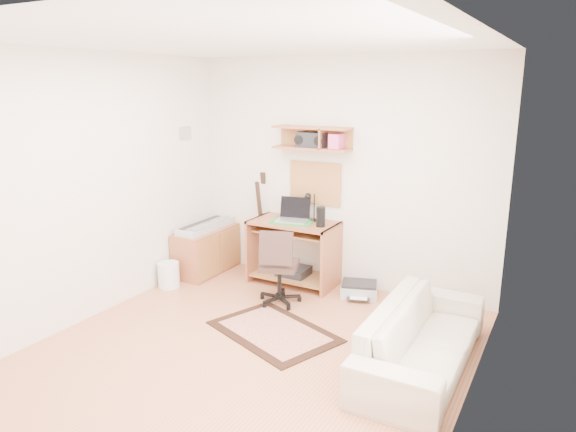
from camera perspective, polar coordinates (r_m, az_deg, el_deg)
The scene contains 22 objects.
floor at distance 4.75m, azimuth -4.66°, elevation -14.84°, with size 3.60×4.00×0.01m, color #CB7D54.
ceiling at distance 4.17m, azimuth -5.41°, elevation 18.38°, with size 3.60×4.00×0.01m, color white.
back_wall at distance 6.01m, azimuth 5.66°, elevation 4.56°, with size 3.60×0.01×2.60m, color silver.
left_wall at distance 5.47m, azimuth -20.98°, elevation 2.73°, with size 0.01×4.00×2.60m, color silver.
right_wall at distance 3.63m, azimuth 19.49°, elevation -2.57°, with size 0.01×4.00×2.60m, color silver.
wall_shelf at distance 5.97m, azimuth 2.58°, elevation 8.41°, with size 0.90×0.25×0.26m, color #A45B3A.
cork_board at distance 6.13m, azimuth 2.96°, elevation 3.56°, with size 0.64×0.03×0.49m, color #A58052.
wall_photo at distance 6.46m, azimuth -11.02°, elevation 8.78°, with size 0.02×0.20×0.15m, color #4C8CBF.
desk at distance 6.17m, azimuth 0.61°, elevation -3.97°, with size 1.00×0.55×0.75m, color #A45B3A, non-canonical shape.
laptop at distance 6.02m, azimuth 0.46°, elevation 0.61°, with size 0.35×0.35×0.27m, color silver, non-canonical shape.
speaker at distance 5.84m, azimuth 3.56°, elevation -0.08°, with size 0.10×0.10×0.22m, color black.
desk_lamp at distance 6.06m, azimuth 2.85°, elevation 0.97°, with size 0.11×0.11×0.33m, color black, non-canonical shape.
pencil_cup at distance 6.02m, azimuth 3.42°, elevation -0.28°, with size 0.07×0.07×0.09m, color #394DAB.
boombox at distance 5.96m, azimuth 2.52°, elevation 8.22°, with size 0.33×0.15×0.17m, color black.
rug at distance 5.13m, azimuth -1.52°, elevation -12.33°, with size 1.18×0.78×0.02m, color #D8B191.
task_chair at distance 5.60m, azimuth -0.94°, elevation -5.33°, with size 0.43×0.43×0.85m, color #35241F, non-canonical shape.
cabinet at distance 6.65m, azimuth -8.78°, elevation -3.69°, with size 0.40×0.90×0.55m, color #A45B3A.
music_keyboard at distance 6.57m, azimuth -8.88°, elevation -1.10°, with size 0.27×0.85×0.07m, color #B2B5BA.
guitar at distance 6.49m, azimuth -3.25°, elevation -0.79°, with size 0.33×0.21×1.25m, color olive, non-canonical shape.
waste_basket at distance 6.28m, azimuth -12.76°, elevation -6.21°, with size 0.25×0.25×0.29m, color white.
printer at distance 5.95m, azimuth 7.69°, elevation -7.77°, with size 0.39×0.31×0.15m, color #A5A8AA.
sofa at distance 4.55m, azimuth 14.34°, elevation -11.58°, with size 1.80×0.53×0.71m, color beige.
Camera 1 is at (2.32, -3.45, 2.29)m, focal length 32.94 mm.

